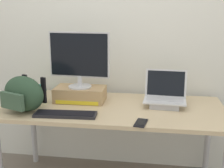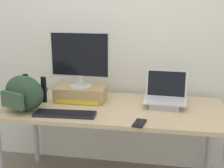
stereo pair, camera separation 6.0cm
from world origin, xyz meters
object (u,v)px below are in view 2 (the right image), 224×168
(messenger_backpack, at_px, (24,93))
(coffee_mug, at_px, (40,89))
(open_laptop, at_px, (165,99))
(plush_toy, at_px, (40,95))
(cell_phone, at_px, (139,123))
(external_keyboard, at_px, (65,114))
(desktop_monitor, at_px, (80,58))
(toner_box_yellow, at_px, (81,94))

(messenger_backpack, height_order, coffee_mug, messenger_backpack)
(open_laptop, distance_m, plush_toy, 1.01)
(cell_phone, bearing_deg, external_keyboard, -177.95)
(desktop_monitor, xyz_separation_m, coffee_mug, (-0.41, 0.12, -0.31))
(open_laptop, bearing_deg, messenger_backpack, -161.70)
(desktop_monitor, height_order, messenger_backpack, desktop_monitor)
(messenger_backpack, bearing_deg, external_keyboard, 11.36)
(plush_toy, bearing_deg, open_laptop, 2.81)
(toner_box_yellow, bearing_deg, coffee_mug, 163.66)
(open_laptop, height_order, cell_phone, open_laptop)
(external_keyboard, distance_m, messenger_backpack, 0.36)
(open_laptop, height_order, external_keyboard, open_laptop)
(toner_box_yellow, bearing_deg, open_laptop, -1.81)
(toner_box_yellow, bearing_deg, cell_phone, -38.91)
(open_laptop, xyz_separation_m, cell_phone, (-0.17, -0.40, -0.05))
(external_keyboard, distance_m, plush_toy, 0.41)
(external_keyboard, height_order, cell_phone, external_keyboard)
(open_laptop, bearing_deg, coffee_mug, 176.34)
(desktop_monitor, height_order, plush_toy, desktop_monitor)
(desktop_monitor, distance_m, coffee_mug, 0.53)
(toner_box_yellow, xyz_separation_m, plush_toy, (-0.32, -0.07, -0.01))
(external_keyboard, bearing_deg, plush_toy, 134.63)
(plush_toy, bearing_deg, external_keyboard, -42.29)
(cell_phone, bearing_deg, messenger_backpack, -178.92)
(open_laptop, relative_size, cell_phone, 2.21)
(coffee_mug, distance_m, cell_phone, 1.08)
(toner_box_yellow, xyz_separation_m, open_laptop, (0.68, -0.02, -0.00))
(desktop_monitor, relative_size, cell_phone, 3.25)
(open_laptop, xyz_separation_m, external_keyboard, (-0.70, -0.33, -0.04))
(toner_box_yellow, distance_m, desktop_monitor, 0.29)
(open_laptop, relative_size, external_keyboard, 0.75)
(messenger_backpack, xyz_separation_m, cell_phone, (0.87, -0.13, -0.12))
(open_laptop, distance_m, coffee_mug, 1.11)
(toner_box_yellow, height_order, cell_phone, toner_box_yellow)
(open_laptop, height_order, coffee_mug, open_laptop)
(messenger_backpack, bearing_deg, desktop_monitor, 60.69)
(desktop_monitor, bearing_deg, plush_toy, -163.24)
(toner_box_yellow, distance_m, plush_toy, 0.33)
(toner_box_yellow, height_order, plush_toy, toner_box_yellow)
(toner_box_yellow, xyz_separation_m, desktop_monitor, (-0.00, -0.00, 0.29))
(desktop_monitor, xyz_separation_m, open_laptop, (0.68, -0.02, -0.30))
(external_keyboard, bearing_deg, desktop_monitor, 83.63)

